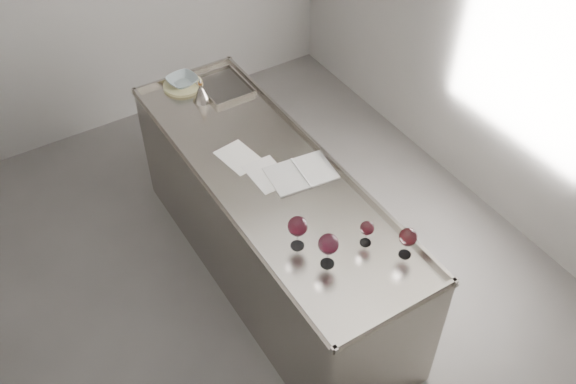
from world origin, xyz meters
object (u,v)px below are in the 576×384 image
wine_glass_middle (328,245)px  wine_glass_left (298,227)px  notebook (301,173)px  wine_glass_small (367,229)px  wine_funnel (201,94)px  wine_glass_right (408,238)px  ceramic_bowl (183,81)px  counter (271,226)px

wine_glass_middle → wine_glass_left: bearing=109.4°
wine_glass_left → wine_glass_middle: bearing=-70.6°
wine_glass_left → notebook: 0.58m
wine_glass_small → wine_funnel: wine_funnel is taller
wine_glass_right → wine_glass_middle: bearing=156.6°
wine_glass_right → notebook: bearing=98.7°
wine_glass_right → ceramic_bowl: size_ratio=0.92×
wine_funnel → ceramic_bowl: bearing=99.6°
wine_glass_left → ceramic_bowl: size_ratio=1.02×
wine_funnel → notebook: bearing=-80.0°
counter → wine_funnel: bearing=91.2°
wine_glass_left → wine_glass_right: size_ratio=1.11×
wine_glass_left → wine_funnel: wine_glass_left is taller
wine_glass_middle → ceramic_bowl: size_ratio=1.03×
wine_glass_right → wine_funnel: size_ratio=1.03×
counter → ceramic_bowl: 1.20m
wine_glass_left → wine_glass_right: bearing=-38.1°
counter → notebook: counter is taller
wine_glass_right → wine_glass_small: 0.22m
wine_glass_middle → wine_glass_right: (0.38, -0.16, -0.02)m
wine_glass_left → wine_glass_small: bearing=-28.6°
wine_glass_left → wine_glass_right: 0.56m
ceramic_bowl → wine_glass_left: bearing=-93.9°
wine_glass_small → notebook: (0.00, 0.64, -0.10)m
wine_funnel → wine_glass_small: bearing=-84.0°
counter → wine_glass_middle: bearing=-97.9°
wine_glass_small → wine_glass_right: bearing=-54.3°
wine_glass_left → wine_glass_middle: wine_glass_middle is taller
wine_glass_left → wine_glass_middle: size_ratio=0.99×
wine_glass_right → wine_funnel: (-0.29, 1.77, -0.08)m
wine_glass_middle → wine_glass_small: size_ratio=1.35×
counter → wine_glass_small: wine_glass_small is taller
counter → ceramic_bowl: (-0.06, 1.08, 0.51)m
counter → notebook: (0.15, -0.10, 0.47)m
counter → wine_glass_right: size_ratio=12.98×
notebook → wine_funnel: wine_funnel is taller
counter → wine_funnel: wine_funnel is taller
wine_glass_left → wine_glass_right: wine_glass_left is taller
wine_glass_middle → notebook: size_ratio=0.50×
wine_glass_middle → wine_funnel: 1.62m
counter → wine_glass_left: (-0.17, -0.57, 0.61)m
wine_glass_left → counter: bearing=73.4°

